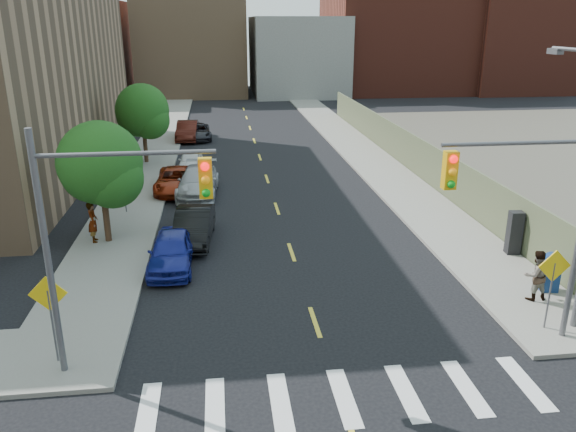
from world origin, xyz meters
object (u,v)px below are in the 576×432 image
object	(u,v)px
pedestrian_west	(93,222)
pedestrian_east	(536,275)
parked_car_red	(176,180)
parked_car_grey	(197,132)
mailbox	(550,272)
payphone	(514,233)
parked_car_black	(194,226)
parked_car_white	(191,160)
parked_car_silver	(198,181)
parked_car_maroon	(187,131)
parked_car_blue	(171,251)

from	to	relation	value
pedestrian_west	pedestrian_east	distance (m)	18.10
parked_car_red	pedestrian_east	world-z (taller)	pedestrian_east
parked_car_red	parked_car_grey	bearing A→B (deg)	88.32
mailbox	pedestrian_east	distance (m)	1.09
mailbox	payphone	world-z (taller)	payphone
parked_car_grey	pedestrian_east	distance (m)	33.31
pedestrian_west	parked_car_red	bearing A→B (deg)	-31.86
parked_car_black	parked_car_white	xyz separation A→B (m)	(-0.64, 13.07, -0.09)
payphone	pedestrian_west	size ratio (longest dim) A/B	1.01
parked_car_white	pedestrian_west	distance (m)	13.45
parked_car_silver	pedestrian_east	distance (m)	19.04
parked_car_white	mailbox	distance (m)	24.13
payphone	pedestrian_east	size ratio (longest dim) A/B	1.01
parked_car_grey	payphone	size ratio (longest dim) A/B	2.53
parked_car_grey	payphone	world-z (taller)	payphone
parked_car_red	payphone	distance (m)	18.68
parked_car_silver	pedestrian_west	bearing A→B (deg)	-117.49
parked_car_black	parked_car_grey	bearing A→B (deg)	95.93
parked_car_silver	parked_car_maroon	bearing A→B (deg)	98.68
parked_car_red	pedestrian_west	bearing A→B (deg)	-109.84
parked_car_blue	parked_car_silver	distance (m)	10.14
parked_car_grey	payphone	xyz separation A→B (m)	(13.89, -26.84, 0.42)
pedestrian_east	mailbox	bearing A→B (deg)	-151.29
parked_car_red	pedestrian_west	world-z (taller)	pedestrian_west
parked_car_black	parked_car_silver	bearing A→B (deg)	94.73
parked_car_red	parked_car_grey	xyz separation A→B (m)	(0.81, 15.32, -0.03)
parked_car_black	payphone	xyz separation A→B (m)	(13.40, -3.41, 0.33)
parked_car_silver	parked_car_blue	bearing A→B (deg)	-90.47
pedestrian_west	parked_car_blue	bearing A→B (deg)	-140.00
parked_car_silver	mailbox	bearing A→B (deg)	-43.53
parked_car_black	parked_car_white	size ratio (longest dim) A/B	1.18
parked_car_maroon	parked_car_grey	distance (m)	0.85
parked_car_silver	parked_car_maroon	xyz separation A→B (m)	(-1.30, 15.91, 0.01)
parked_car_silver	mailbox	world-z (taller)	mailbox
parked_car_silver	parked_car_grey	size ratio (longest dim) A/B	1.14
parked_car_black	mailbox	size ratio (longest dim) A/B	3.06
parked_car_white	pedestrian_west	world-z (taller)	pedestrian_west
parked_car_black	parked_car_grey	xyz separation A→B (m)	(-0.49, 23.43, -0.09)
payphone	pedestrian_west	bearing A→B (deg)	173.48
parked_car_grey	mailbox	xyz separation A→B (m)	(13.46, -30.29, 0.22)
parked_car_silver	pedestrian_west	size ratio (longest dim) A/B	2.90
payphone	pedestrian_west	world-z (taller)	payphone
payphone	parked_car_blue	bearing A→B (deg)	-177.68
parked_car_white	parked_car_maroon	size ratio (longest dim) A/B	0.80
parked_car_blue	mailbox	distance (m)	14.35
pedestrian_east	parked_car_blue	bearing A→B (deg)	-22.89
parked_car_blue	parked_car_black	size ratio (longest dim) A/B	0.94
parked_car_silver	parked_car_grey	xyz separation A→B (m)	(-0.49, 16.11, -0.12)
parked_car_silver	pedestrian_east	bearing A→B (deg)	-46.70
parked_car_maroon	mailbox	size ratio (longest dim) A/B	3.22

